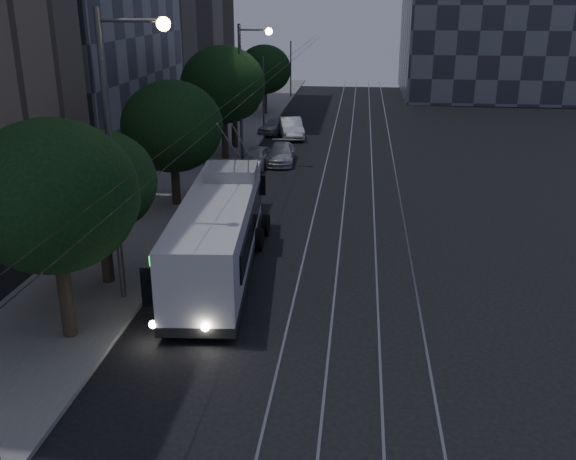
# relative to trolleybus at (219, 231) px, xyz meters

# --- Properties ---
(ground) EXTENTS (120.00, 120.00, 0.00)m
(ground) POSITION_rel_trolleybus_xyz_m (2.90, -2.26, -1.66)
(ground) COLOR black
(ground) RESTS_ON ground
(sidewalk) EXTENTS (5.00, 90.00, 0.15)m
(sidewalk) POSITION_rel_trolleybus_xyz_m (-4.60, 17.74, -1.59)
(sidewalk) COLOR slate
(sidewalk) RESTS_ON ground
(tram_rails) EXTENTS (4.52, 90.00, 0.02)m
(tram_rails) POSITION_rel_trolleybus_xyz_m (5.40, 17.74, -1.65)
(tram_rails) COLOR gray
(tram_rails) RESTS_ON ground
(overhead_wires) EXTENTS (2.23, 90.00, 6.00)m
(overhead_wires) POSITION_rel_trolleybus_xyz_m (-2.07, 17.74, 1.81)
(overhead_wires) COLOR black
(overhead_wires) RESTS_ON ground
(trolleybus) EXTENTS (3.50, 12.13, 5.63)m
(trolleybus) POSITION_rel_trolleybus_xyz_m (0.00, 0.00, 0.00)
(trolleybus) COLOR silver
(trolleybus) RESTS_ON ground
(pickup_silver) EXTENTS (3.13, 5.65, 1.50)m
(pickup_silver) POSITION_rel_trolleybus_xyz_m (-1.19, 8.96, -0.91)
(pickup_silver) COLOR #A7A9AF
(pickup_silver) RESTS_ON ground
(car_white_a) EXTENTS (1.78, 3.88, 1.29)m
(car_white_a) POSITION_rel_trolleybus_xyz_m (-1.27, 16.72, -1.02)
(car_white_a) COLOR #BCBDC1
(car_white_a) RESTS_ON ground
(car_white_b) EXTENTS (1.94, 4.38, 1.25)m
(car_white_b) POSITION_rel_trolleybus_xyz_m (0.20, 17.98, -1.04)
(car_white_b) COLOR #B5B5BA
(car_white_b) RESTS_ON ground
(car_white_c) EXTENTS (2.58, 4.81, 1.50)m
(car_white_c) POSITION_rel_trolleybus_xyz_m (-0.03, 26.26, -0.91)
(car_white_c) COLOR silver
(car_white_c) RESTS_ON ground
(car_white_d) EXTENTS (2.94, 4.03, 1.28)m
(car_white_d) POSITION_rel_trolleybus_xyz_m (-1.40, 27.68, -1.02)
(car_white_d) COLOR #B3B2B7
(car_white_d) RESTS_ON ground
(tree_0) EXTENTS (5.08, 5.08, 7.05)m
(tree_0) POSITION_rel_trolleybus_xyz_m (-3.60, -5.92, 3.09)
(tree_0) COLOR black
(tree_0) RESTS_ON ground
(tree_1) EXTENTS (4.15, 4.15, 5.91)m
(tree_1) POSITION_rel_trolleybus_xyz_m (-3.93, -1.79, 2.36)
(tree_1) COLOR black
(tree_1) RESTS_ON ground
(tree_2) EXTENTS (5.10, 5.10, 6.49)m
(tree_2) POSITION_rel_trolleybus_xyz_m (-4.05, 8.01, 2.53)
(tree_2) COLOR black
(tree_2) RESTS_ON ground
(tree_3) EXTENTS (5.52, 5.52, 7.47)m
(tree_3) POSITION_rel_trolleybus_xyz_m (-3.60, 18.33, 3.31)
(tree_3) COLOR black
(tree_3) RESTS_ON ground
(tree_4) EXTENTS (4.00, 4.00, 5.70)m
(tree_4) POSITION_rel_trolleybus_xyz_m (-3.60, 21.74, 2.22)
(tree_4) COLOR black
(tree_4) RESTS_ON ground
(tree_5) EXTENTS (4.91, 4.91, 6.35)m
(tree_5) POSITION_rel_trolleybus_xyz_m (-3.60, 36.43, 2.47)
(tree_5) COLOR black
(tree_5) RESTS_ON ground
(streetlamp_near) EXTENTS (2.42, 0.44, 9.99)m
(streetlamp_near) POSITION_rel_trolleybus_xyz_m (-2.49, -3.02, 4.36)
(streetlamp_near) COLOR #505052
(streetlamp_near) RESTS_ON ground
(streetlamp_far) EXTENTS (2.17, 0.44, 8.79)m
(streetlamp_far) POSITION_rel_trolleybus_xyz_m (-1.90, 17.47, 3.70)
(streetlamp_far) COLOR #505052
(streetlamp_far) RESTS_ON ground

